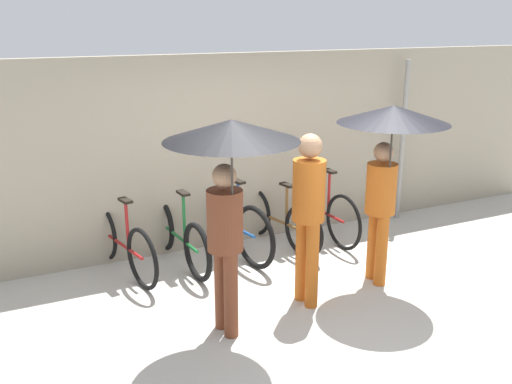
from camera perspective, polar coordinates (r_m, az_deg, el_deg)
ground_plane at (r=5.62m, az=4.84°, el=-12.76°), size 30.00×30.00×0.00m
back_wall at (r=7.07m, az=-4.00°, el=3.97°), size 10.62×0.12×2.39m
parked_bicycle_0 at (r=6.61m, az=-13.30°, el=-4.95°), size 0.53×1.66×1.03m
parked_bicycle_1 at (r=6.73m, az=-7.76°, el=-4.34°), size 0.44×1.69×1.05m
parked_bicycle_2 at (r=6.93m, az=-2.62°, el=-3.21°), size 0.52×1.73×0.99m
parked_bicycle_3 at (r=7.22m, az=2.14°, el=-2.70°), size 0.53×1.61×1.00m
parked_bicycle_4 at (r=7.56m, az=6.42°, el=-1.70°), size 0.44×1.72×1.00m
pedestrian_leading at (r=4.74m, az=-2.66°, el=2.91°), size 1.14×1.14×2.00m
pedestrian_center at (r=5.55m, az=5.26°, el=-1.46°), size 0.32×0.32×1.75m
pedestrian_trailing at (r=5.93m, az=13.20°, el=4.98°), size 1.12×1.12×1.96m
awning_pole at (r=8.27m, az=14.41°, el=4.90°), size 0.07×0.07×2.25m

